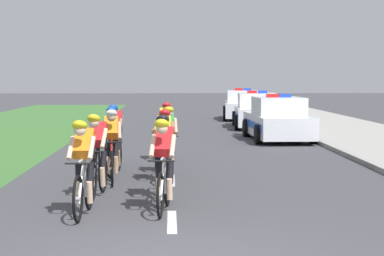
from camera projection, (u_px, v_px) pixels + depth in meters
sidewalk_slab at (383, 141)px, 21.86m from camera, size 4.48×60.00×0.12m
kerb_edge at (318, 141)px, 21.79m from camera, size 0.16×60.00×0.13m
lane_markings_centre at (171, 149)px, 20.03m from camera, size 0.14×29.60×0.01m
cyclist_lead at (83, 166)px, 10.40m from camera, size 0.43×1.72×1.56m
cyclist_second at (164, 164)px, 10.70m from camera, size 0.45×1.72×1.56m
cyclist_third at (97, 154)px, 12.01m from camera, size 0.45×1.72×1.56m
cyclist_fourth at (163, 155)px, 11.84m from camera, size 0.42×1.72×1.56m
cyclist_fifth at (112, 145)px, 13.65m from camera, size 0.45×1.72×1.56m
cyclist_sixth at (164, 144)px, 13.77m from camera, size 0.42×1.72×1.56m
cyclist_seventh at (114, 140)px, 14.83m from camera, size 0.45×1.72×1.56m
cyclist_eighth at (168, 139)px, 14.98m from camera, size 0.43×1.72×1.56m
cyclist_ninth at (115, 135)px, 15.98m from camera, size 0.43×1.72×1.56m
cyclist_tenth at (166, 131)px, 17.25m from camera, size 0.44×1.72×1.56m
police_car_nearest at (278, 120)px, 22.89m from camera, size 2.10×4.45×1.59m
police_car_second at (257, 112)px, 28.43m from camera, size 2.20×4.50×1.59m
police_car_third at (243, 106)px, 33.98m from camera, size 2.26×4.53×1.59m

